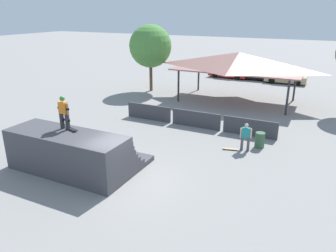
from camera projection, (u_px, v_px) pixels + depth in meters
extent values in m
plane|color=gray|center=(126.00, 181.00, 14.45)|extent=(160.00, 160.00, 0.00)
cube|color=#424247|center=(83.00, 162.00, 16.04)|extent=(5.84, 3.90, 0.24)
cube|color=#424247|center=(76.00, 161.00, 15.57)|extent=(5.84, 2.96, 0.24)
cube|color=#424247|center=(73.00, 158.00, 15.34)|extent=(5.84, 2.62, 0.24)
cube|color=#424247|center=(71.00, 154.00, 15.16)|extent=(5.84, 2.39, 0.24)
cube|color=#424247|center=(69.00, 150.00, 15.01)|extent=(5.84, 2.22, 0.24)
cube|color=#424247|center=(68.00, 145.00, 14.88)|extent=(5.84, 2.10, 0.24)
cube|color=#424247|center=(66.00, 141.00, 14.77)|extent=(5.84, 2.02, 0.24)
cube|color=#424247|center=(66.00, 136.00, 14.67)|extent=(5.84, 1.98, 0.24)
cylinder|color=silver|center=(80.00, 127.00, 15.46)|extent=(5.72, 0.07, 0.07)
cube|color=#2D2D33|center=(67.00, 122.00, 14.96)|extent=(0.15, 0.15, 0.76)
cube|color=black|center=(68.00, 121.00, 14.97)|extent=(0.18, 0.13, 0.11)
cube|color=#2D2D33|center=(62.00, 121.00, 15.11)|extent=(0.15, 0.15, 0.76)
cube|color=black|center=(62.00, 120.00, 15.11)|extent=(0.18, 0.13, 0.11)
cube|color=orange|center=(63.00, 108.00, 14.82)|extent=(0.42, 0.22, 0.54)
cylinder|color=#A87A5B|center=(67.00, 109.00, 14.72)|extent=(0.10, 0.10, 0.54)
cylinder|color=black|center=(67.00, 109.00, 14.71)|extent=(0.16, 0.16, 0.08)
cylinder|color=#A87A5B|center=(59.00, 108.00, 14.94)|extent=(0.10, 0.10, 0.54)
cylinder|color=black|center=(59.00, 108.00, 14.94)|extent=(0.16, 0.16, 0.08)
sphere|color=#A87A5B|center=(62.00, 99.00, 14.68)|extent=(0.21, 0.21, 0.21)
sphere|color=#337F33|center=(62.00, 99.00, 14.67)|extent=(0.23, 0.23, 0.23)
cylinder|color=blue|center=(76.00, 131.00, 14.89)|extent=(0.06, 0.04, 0.05)
cylinder|color=blue|center=(73.00, 131.00, 14.80)|extent=(0.06, 0.04, 0.05)
cylinder|color=blue|center=(70.00, 128.00, 15.20)|extent=(0.06, 0.04, 0.05)
cylinder|color=blue|center=(68.00, 129.00, 15.11)|extent=(0.06, 0.04, 0.05)
cube|color=black|center=(72.00, 129.00, 14.99)|extent=(0.79, 0.43, 0.02)
cube|color=black|center=(75.00, 130.00, 14.75)|extent=(0.15, 0.22, 0.02)
cube|color=#4C4C51|center=(242.00, 143.00, 17.56)|extent=(0.17, 0.17, 0.75)
cube|color=#4C4C51|center=(248.00, 144.00, 17.48)|extent=(0.17, 0.17, 0.75)
cube|color=teal|center=(246.00, 132.00, 17.31)|extent=(0.44, 0.28, 0.53)
cylinder|color=beige|center=(241.00, 133.00, 17.38)|extent=(0.12, 0.12, 0.53)
cylinder|color=beige|center=(251.00, 134.00, 17.26)|extent=(0.12, 0.12, 0.53)
sphere|color=beige|center=(247.00, 125.00, 17.17)|extent=(0.21, 0.21, 0.21)
cylinder|color=blue|center=(226.00, 149.00, 17.67)|extent=(0.06, 0.04, 0.05)
cylinder|color=blue|center=(226.00, 148.00, 17.80)|extent=(0.06, 0.04, 0.05)
cylinder|color=blue|center=(235.00, 150.00, 17.57)|extent=(0.06, 0.04, 0.05)
cylinder|color=blue|center=(235.00, 149.00, 17.70)|extent=(0.06, 0.04, 0.05)
cube|color=tan|center=(231.00, 149.00, 17.67)|extent=(0.83, 0.39, 0.02)
cube|color=tan|center=(224.00, 148.00, 17.74)|extent=(0.14, 0.22, 0.02)
cube|color=#3D3D42|center=(149.00, 112.00, 22.42)|extent=(3.26, 0.12, 1.05)
cube|color=#3D3D42|center=(196.00, 119.00, 20.97)|extent=(3.26, 0.12, 1.05)
cube|color=#3D3D42|center=(250.00, 127.00, 19.52)|extent=(3.26, 0.12, 1.05)
cylinder|color=#2D2D33|center=(178.00, 86.00, 26.63)|extent=(0.16, 0.16, 2.59)
cylinder|color=#2D2D33|center=(288.00, 98.00, 23.08)|extent=(0.16, 0.16, 2.59)
cylinder|color=#2D2D33|center=(199.00, 76.00, 30.43)|extent=(0.16, 0.16, 2.59)
cylinder|color=#2D2D33|center=(295.00, 85.00, 26.88)|extent=(0.16, 0.16, 2.59)
cube|color=#9E6B60|center=(238.00, 69.00, 26.30)|extent=(9.97, 5.29, 0.10)
pyramid|color=#9E6B60|center=(239.00, 60.00, 26.07)|extent=(9.77, 5.19, 1.29)
cylinder|color=brown|center=(151.00, 76.00, 30.19)|extent=(0.28, 0.28, 2.70)
sphere|color=#4C893D|center=(150.00, 46.00, 29.28)|extent=(3.80, 3.80, 3.80)
cylinder|color=#385B3D|center=(260.00, 140.00, 17.89)|extent=(0.52, 0.52, 0.85)
cube|color=red|center=(229.00, 73.00, 36.39)|extent=(4.36, 2.04, 0.62)
cube|color=#283342|center=(228.00, 68.00, 36.26)|extent=(2.07, 1.60, 0.46)
cube|color=red|center=(228.00, 66.00, 36.18)|extent=(1.98, 1.56, 0.04)
cylinder|color=black|center=(242.00, 75.00, 36.47)|extent=(0.65, 0.25, 0.64)
cylinder|color=black|center=(237.00, 77.00, 35.18)|extent=(0.65, 0.25, 0.64)
cylinder|color=black|center=(220.00, 72.00, 37.71)|extent=(0.65, 0.25, 0.64)
cylinder|color=black|center=(215.00, 75.00, 36.42)|extent=(0.65, 0.25, 0.64)
cube|color=black|center=(257.00, 75.00, 35.30)|extent=(4.28, 1.75, 0.62)
cube|color=#283342|center=(256.00, 70.00, 35.17)|extent=(1.99, 1.47, 0.46)
cube|color=black|center=(256.00, 68.00, 35.09)|extent=(1.90, 1.43, 0.04)
cylinder|color=black|center=(270.00, 76.00, 35.49)|extent=(0.64, 0.20, 0.64)
cylinder|color=black|center=(268.00, 79.00, 34.15)|extent=(0.64, 0.20, 0.64)
cylinder|color=black|center=(246.00, 74.00, 36.56)|extent=(0.64, 0.20, 0.64)
cylinder|color=black|center=(243.00, 77.00, 35.23)|extent=(0.64, 0.20, 0.64)
cube|color=tan|center=(286.00, 78.00, 33.57)|extent=(4.08, 1.78, 0.62)
cube|color=#283342|center=(285.00, 73.00, 33.43)|extent=(1.90, 1.48, 0.46)
cube|color=tan|center=(285.00, 71.00, 33.35)|extent=(1.81, 1.44, 0.04)
cylinder|color=black|center=(299.00, 80.00, 33.79)|extent=(0.64, 0.21, 0.64)
cylinder|color=black|center=(297.00, 83.00, 32.45)|extent=(0.64, 0.21, 0.64)
cylinder|color=black|center=(274.00, 78.00, 34.80)|extent=(0.64, 0.21, 0.64)
cylinder|color=black|center=(272.00, 80.00, 33.46)|extent=(0.64, 0.21, 0.64)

